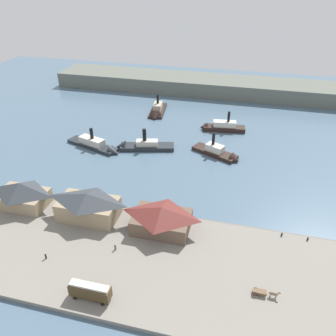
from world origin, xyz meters
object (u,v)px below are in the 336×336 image
street_tram (90,290)px  pedestrian_near_east_shed (115,247)px  horse_cart (265,292)px  ferry_outer_harbor (220,153)px  ferry_departing_north (140,146)px  ferry_near_quay (157,112)px  ferry_shed_central_terminal (162,218)px  ferry_moored_west (98,146)px  ferry_shed_west_terminal (22,194)px  ferry_shed_east_terminal (88,205)px  ferry_mid_harbor (220,127)px  mooring_post_east (308,239)px  mooring_post_west (282,234)px  pedestrian_near_cart (46,256)px

street_tram → pedestrian_near_east_shed: 14.96m
horse_cart → ferry_outer_harbor: bearing=105.3°
street_tram → ferry_departing_north: ferry_departing_north is taller
ferry_near_quay → ferry_outer_harbor: ferry_outer_harbor is taller
ferry_shed_central_terminal → ferry_moored_west: bearing=132.3°
ferry_shed_west_terminal → ferry_departing_north: bearing=64.2°
ferry_shed_east_terminal → ferry_mid_harbor: size_ratio=0.85×
horse_cart → ferry_mid_harbor: (-19.76, 85.94, -0.50)m
ferry_shed_central_terminal → mooring_post_east: ferry_shed_central_terminal is taller
ferry_shed_west_terminal → mooring_post_east: bearing=3.4°
horse_cart → ferry_moored_west: size_ratio=0.23×
street_tram → mooring_post_east: bearing=32.8°
ferry_shed_west_terminal → horse_cart: 72.15m
ferry_shed_central_terminal → street_tram: bearing=-109.4°
mooring_post_west → ferry_outer_harbor: (-21.31, 41.51, -0.36)m
street_tram → ferry_shed_west_terminal: bearing=142.7°
ferry_shed_central_terminal → mooring_post_west: 32.33m
ferry_shed_west_terminal → ferry_shed_central_terminal: bearing=-0.3°
ferry_shed_east_terminal → street_tram: bearing=-64.0°
ferry_shed_west_terminal → street_tram: 42.54m
horse_cart → mooring_post_east: (10.80, 20.65, -0.48)m
mooring_post_west → ferry_outer_harbor: bearing=117.2°
ferry_shed_central_terminal → mooring_post_west: bearing=9.1°
pedestrian_near_east_shed → ferry_near_quay: bearing=99.3°
ferry_shed_west_terminal → ferry_outer_harbor: (53.25, 46.37, -3.87)m
mooring_post_east → ferry_moored_west: (-75.65, 36.01, -0.33)m
mooring_post_east → mooring_post_west: size_ratio=1.00×
mooring_post_west → ferry_departing_north: (-52.88, 39.89, -0.39)m
ferry_mid_harbor → pedestrian_near_east_shed: bearing=-101.9°
ferry_departing_north → mooring_post_east: bearing=-33.9°
mooring_post_west → ferry_near_quay: bearing=126.3°
mooring_post_west → ferry_shed_central_terminal: bearing=-170.9°
pedestrian_near_east_shed → ferry_departing_north: (-11.83, 55.62, -0.76)m
ferry_shed_west_terminal → mooring_post_west: 74.80m
ferry_mid_harbor → ferry_moored_west: bearing=-147.0°
ferry_shed_central_terminal → pedestrian_near_cart: 30.47m
ferry_moored_west → ferry_departing_north: 16.68m
ferry_shed_east_terminal → horse_cart: size_ratio=2.91×
mooring_post_west → street_tram: bearing=-143.1°
ferry_shed_east_terminal → ferry_departing_north: bearing=89.7°
pedestrian_near_cart → ferry_outer_harbor: size_ratio=0.08×
pedestrian_near_east_shed → ferry_mid_harbor: ferry_mid_harbor is taller
street_tram → ferry_mid_harbor: size_ratio=0.46×
street_tram → mooring_post_west: street_tram is taller
ferry_shed_central_terminal → horse_cart: size_ratio=2.67×
ferry_departing_north → ferry_outer_harbor: (31.57, 1.62, 0.03)m
horse_cart → ferry_near_quay: bearing=118.1°
horse_cart → ferry_shed_west_terminal: bearing=167.3°
ferry_shed_west_terminal → ferry_near_quay: ferry_shed_west_terminal is taller
ferry_moored_west → ferry_near_quay: bearing=72.2°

